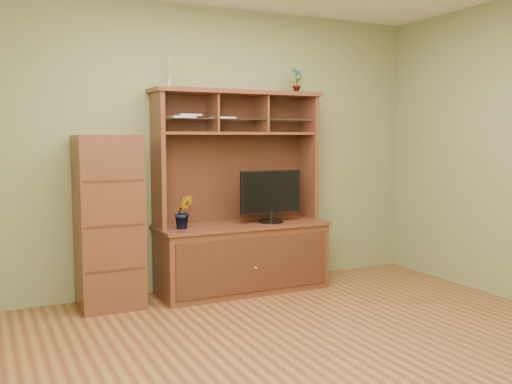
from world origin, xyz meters
TOP-DOWN VIEW (x-y plane):
  - room at (0.00, 0.00)m, footprint 4.54×4.04m
  - media_hutch at (0.20, 1.73)m, footprint 1.66×0.61m
  - monitor at (0.47, 1.65)m, footprint 0.63×0.24m
  - orchid_plant at (-0.40, 1.65)m, footprint 0.19×0.16m
  - top_plant at (0.84, 1.80)m, footprint 0.15×0.13m
  - reed_diffuser at (-0.46, 1.80)m, footprint 0.06×0.06m
  - magazines at (-0.21, 1.80)m, footprint 0.63×0.19m
  - side_cabinet at (-1.04, 1.74)m, footprint 0.53×0.48m

SIDE VIEW (x-z plane):
  - media_hutch at x=0.20m, z-range -0.43..1.47m
  - side_cabinet at x=-1.04m, z-range 0.00..1.48m
  - orchid_plant at x=-0.40m, z-range 0.65..0.96m
  - monitor at x=0.47m, z-range 0.66..1.16m
  - room at x=0.00m, z-range -0.02..2.72m
  - magazines at x=-0.21m, z-range 1.63..1.67m
  - reed_diffuser at x=-0.46m, z-range 1.87..2.17m
  - top_plant at x=0.84m, z-range 1.90..2.16m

